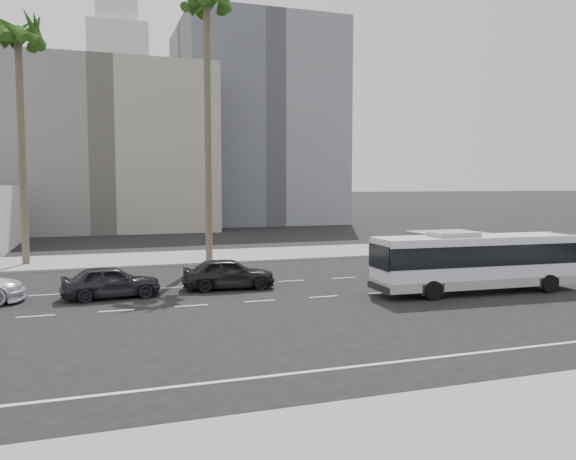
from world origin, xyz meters
name	(u,v)px	position (x,y,z in m)	size (l,w,h in m)	color
ground	(382,293)	(0.00, 0.00, 0.00)	(700.00, 700.00, 0.00)	black
sidewalk_north	(281,254)	(0.00, 15.50, 0.07)	(120.00, 7.00, 0.15)	gray
midrise_beige_west	(101,150)	(-12.00, 45.00, 9.00)	(24.00, 18.00, 18.00)	gray
midrise_gray_center	(254,126)	(8.00, 52.00, 13.00)	(20.00, 20.00, 26.00)	slate
civic_tower	(118,110)	(-2.00, 250.00, 38.83)	(42.00, 42.00, 129.00)	silver
highrise_right	(229,118)	(45.00, 230.00, 35.00)	(26.00, 26.00, 70.00)	#515762
highrise_far	(264,136)	(70.00, 260.00, 30.00)	(22.00, 22.00, 60.00)	#515762
city_bus	(477,260)	(4.31, -1.24, 1.52)	(10.18, 2.71, 2.90)	silver
car_a	(229,273)	(-6.62, 3.38, 0.77)	(4.49, 1.81, 1.53)	black
car_b	(111,282)	(-12.12, 2.88, 0.74)	(4.32, 1.74, 1.47)	black
palm_near	(206,5)	(-5.67, 13.37, 16.48)	(5.41, 5.41, 18.19)	brown
palm_mid	(18,39)	(-16.92, 15.16, 13.89)	(5.00, 5.00, 15.44)	brown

